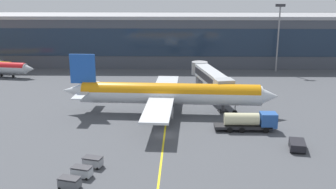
{
  "coord_description": "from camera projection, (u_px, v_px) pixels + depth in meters",
  "views": [
    {
      "loc": [
        2.15,
        -63.44,
        24.44
      ],
      "look_at": [
        0.38,
        9.93,
        4.5
      ],
      "focal_mm": 42.43,
      "sensor_mm": 36.0,
      "label": 1
    }
  ],
  "objects": [
    {
      "name": "fuel_tanker",
      "position": [
        250.0,
        121.0,
        69.43
      ],
      "size": [
        10.81,
        2.74,
        3.25
      ],
      "color": "#232326",
      "rests_on": "ground_plane"
    },
    {
      "name": "baggage_cart_1",
      "position": [
        82.0,
        172.0,
        52.58
      ],
      "size": [
        2.95,
        2.19,
        1.48
      ],
      "color": "#B2B7BC",
      "rests_on": "ground_plane"
    },
    {
      "name": "terminal_building",
      "position": [
        162.0,
        39.0,
        129.13
      ],
      "size": [
        215.18,
        19.6,
        15.91
      ],
      "color": "#424751",
      "rests_on": "ground_plane"
    },
    {
      "name": "pushback_tug",
      "position": [
        297.0,
        145.0,
        61.28
      ],
      "size": [
        2.97,
        4.16,
        1.4
      ],
      "color": "black",
      "rests_on": "ground_plane"
    },
    {
      "name": "jet_bridge",
      "position": [
        210.0,
        76.0,
        88.52
      ],
      "size": [
        7.88,
        22.18,
        6.85
      ],
      "color": "#B2B7BC",
      "rests_on": "ground_plane"
    },
    {
      "name": "ground_plane",
      "position": [
        164.0,
        135.0,
        67.66
      ],
      "size": [
        700.0,
        700.0,
        0.0
      ],
      "primitive_type": "plane",
      "color": "#47494F"
    },
    {
      "name": "baggage_cart_0",
      "position": [
        70.0,
        183.0,
        49.61
      ],
      "size": [
        2.95,
        2.19,
        1.48
      ],
      "color": "#595B60",
      "rests_on": "ground_plane"
    },
    {
      "name": "apron_lead_in_line",
      "position": [
        165.0,
        131.0,
        69.59
      ],
      "size": [
        1.21,
        80.0,
        0.01
      ],
      "primitive_type": "cube",
      "rotation": [
        0.0,
        0.0,
        -0.01
      ],
      "color": "yellow",
      "rests_on": "ground_plane"
    },
    {
      "name": "main_airliner",
      "position": [
        169.0,
        94.0,
        78.08
      ],
      "size": [
        42.88,
        33.96,
        11.79
      ],
      "color": "silver",
      "rests_on": "ground_plane"
    },
    {
      "name": "apron_light_mast_0",
      "position": [
        279.0,
        32.0,
        115.8
      ],
      "size": [
        2.8,
        0.5,
        19.73
      ],
      "color": "gray",
      "rests_on": "ground_plane"
    },
    {
      "name": "baggage_cart_2",
      "position": [
        93.0,
        162.0,
        55.54
      ],
      "size": [
        2.95,
        2.19,
        1.48
      ],
      "color": "gray",
      "rests_on": "ground_plane"
    }
  ]
}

